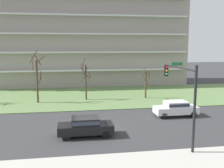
{
  "coord_description": "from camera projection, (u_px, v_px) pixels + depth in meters",
  "views": [
    {
      "loc": [
        -1.47,
        -22.2,
        7.32
      ],
      "look_at": [
        2.96,
        6.0,
        2.97
      ],
      "focal_mm": 41.77,
      "sensor_mm": 36.0,
      "label": 1
    }
  ],
  "objects": [
    {
      "name": "ground",
      "position": [
        90.0,
        128.0,
        23.0
      ],
      "size": [
        160.0,
        160.0,
        0.0
      ],
      "primitive_type": "plane",
      "color": "#38383A"
    },
    {
      "name": "grass_lawn_strip",
      "position": [
        82.0,
        97.0,
        36.67
      ],
      "size": [
        80.0,
        16.0,
        0.08
      ],
      "primitive_type": "cube",
      "color": "#66844C",
      "rests_on": "ground"
    },
    {
      "name": "apartment_building",
      "position": [
        79.0,
        35.0,
        48.11
      ],
      "size": [
        38.49,
        11.16,
        18.12
      ],
      "color": "#9E938C",
      "rests_on": "ground"
    },
    {
      "name": "tree_left",
      "position": [
        37.0,
        77.0,
        32.34
      ],
      "size": [
        1.94,
        1.68,
        6.58
      ],
      "color": "#4C3828",
      "rests_on": "ground"
    },
    {
      "name": "tree_center",
      "position": [
        86.0,
        79.0,
        34.18
      ],
      "size": [
        1.48,
        1.49,
        5.58
      ],
      "color": "#423023",
      "rests_on": "ground"
    },
    {
      "name": "tree_right",
      "position": [
        146.0,
        83.0,
        35.26
      ],
      "size": [
        1.49,
        1.42,
        4.19
      ],
      "color": "#4C3828",
      "rests_on": "ground"
    },
    {
      "name": "sedan_black_near_left",
      "position": [
        86.0,
        126.0,
        20.85
      ],
      "size": [
        4.4,
        1.8,
        1.57
      ],
      "rotation": [
        0.0,
        0.0,
        -0.0
      ],
      "color": "black",
      "rests_on": "ground"
    },
    {
      "name": "sedan_white_center_left",
      "position": [
        176.0,
        108.0,
        26.7
      ],
      "size": [
        4.44,
        1.89,
        1.57
      ],
      "rotation": [
        0.0,
        0.0,
        3.16
      ],
      "color": "white",
      "rests_on": "ground"
    },
    {
      "name": "traffic_signal_mast",
      "position": [
        182.0,
        88.0,
        18.9
      ],
      "size": [
        0.9,
        5.78,
        6.01
      ],
      "color": "black",
      "rests_on": "ground"
    }
  ]
}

